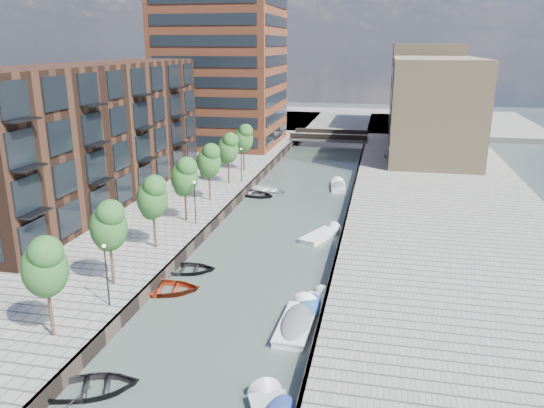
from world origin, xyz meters
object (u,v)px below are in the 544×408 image
(tree_0, at_px, (44,265))
(tree_3, at_px, (184,176))
(tree_6, at_px, (243,138))
(motorboat_2, at_px, (323,235))
(tree_5, at_px, (228,148))
(tree_1, at_px, (108,224))
(sloop_1, at_px, (186,272))
(sloop_4, at_px, (255,196))
(bridge, at_px, (330,137))
(sloop_0, at_px, (92,392))
(sloop_3, at_px, (267,192))
(motorboat_1, at_px, (298,321))
(tree_4, at_px, (209,160))
(car, at_px, (390,152))
(tree_2, at_px, (152,196))
(sloop_2, at_px, (164,292))
(motorboat_4, at_px, (338,186))
(motorboat_3, at_px, (312,306))

(tree_0, height_order, tree_3, same)
(tree_6, relative_size, motorboat_2, 1.17)
(tree_5, height_order, tree_6, same)
(tree_1, bearing_deg, sloop_1, 55.70)
(tree_3, bearing_deg, sloop_4, 74.50)
(sloop_4, bearing_deg, bridge, 6.96)
(sloop_4, bearing_deg, tree_0, -170.72)
(tree_1, height_order, tree_3, same)
(bridge, relative_size, sloop_0, 2.71)
(tree_3, bearing_deg, sloop_1, -69.53)
(sloop_3, bearing_deg, sloop_1, -166.96)
(bridge, bearing_deg, motorboat_1, -85.76)
(tree_0, bearing_deg, sloop_0, -36.90)
(tree_4, height_order, car, tree_4)
(sloop_4, bearing_deg, motorboat_1, -145.74)
(tree_5, bearing_deg, sloop_3, 9.27)
(tree_3, distance_m, motorboat_1, 20.68)
(sloop_3, xyz_separation_m, motorboat_2, (8.36, -13.65, 0.09))
(motorboat_2, bearing_deg, tree_2, -147.76)
(sloop_2, bearing_deg, tree_4, -4.05)
(tree_6, distance_m, sloop_1, 30.70)
(motorboat_1, height_order, motorboat_4, motorboat_1)
(tree_1, bearing_deg, car, 68.73)
(tree_6, relative_size, sloop_0, 1.24)
(tree_0, relative_size, sloop_1, 1.30)
(sloop_4, height_order, motorboat_3, motorboat_3)
(sloop_1, height_order, motorboat_4, motorboat_4)
(tree_4, relative_size, sloop_1, 1.30)
(sloop_2, distance_m, sloop_3, 27.46)
(tree_4, bearing_deg, sloop_1, -78.11)
(sloop_2, xyz_separation_m, car, (15.68, 46.96, 1.68))
(sloop_1, bearing_deg, tree_4, 1.06)
(sloop_3, height_order, motorboat_1, motorboat_1)
(tree_1, relative_size, tree_5, 1.00)
(tree_0, height_order, tree_6, same)
(sloop_2, height_order, motorboat_4, motorboat_4)
(tree_3, xyz_separation_m, sloop_0, (4.00, -24.00, -5.31))
(motorboat_1, distance_m, motorboat_2, 16.26)
(tree_5, bearing_deg, tree_1, -90.00)
(tree_3, bearing_deg, tree_4, 90.00)
(tree_4, height_order, sloop_2, tree_4)
(tree_1, relative_size, motorboat_1, 1.04)
(tree_2, bearing_deg, motorboat_3, -23.63)
(tree_3, distance_m, sloop_2, 14.11)
(motorboat_1, distance_m, motorboat_4, 33.70)
(tree_3, xyz_separation_m, tree_5, (0.00, 14.00, 0.00))
(sloop_1, bearing_deg, sloop_2, 164.82)
(tree_6, height_order, motorboat_2, tree_6)
(tree_3, bearing_deg, motorboat_1, -49.18)
(sloop_0, relative_size, sloop_4, 1.01)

